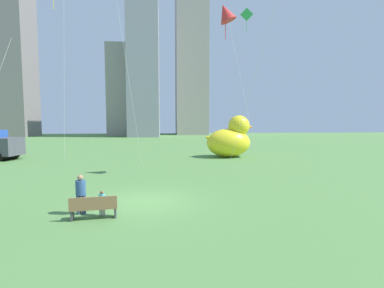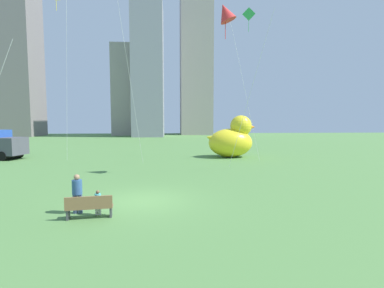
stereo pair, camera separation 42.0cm
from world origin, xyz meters
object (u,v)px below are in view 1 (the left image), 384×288
object	(u,v)px
giant_inflatable_duck	(230,139)
park_bench	(94,207)
person_adult	(81,192)
kite_red	(226,13)
kite_green	(246,22)
person_child	(102,202)

from	to	relation	value
giant_inflatable_duck	park_bench	bearing A→B (deg)	-117.90
park_bench	person_adult	bearing A→B (deg)	134.18
kite_red	kite_green	xyz separation A→B (m)	(3.98, 9.08, 2.60)
park_bench	person_child	world-z (taller)	person_child
park_bench	person_adult	distance (m)	1.03
person_child	kite_red	bearing A→B (deg)	49.66
kite_red	person_adult	bearing A→B (deg)	-134.97
park_bench	kite_green	xyz separation A→B (m)	(10.75, 17.20, 12.95)
person_adult	person_child	bearing A→B (deg)	-17.09
park_bench	giant_inflatable_duck	distance (m)	20.16
kite_red	kite_green	world-z (taller)	kite_green
person_adult	giant_inflatable_duck	xyz separation A→B (m)	(10.07, 17.10, 0.94)
kite_green	giant_inflatable_duck	bearing A→B (deg)	156.70
giant_inflatable_duck	kite_red	xyz separation A→B (m)	(-2.64, -9.66, 9.00)
person_child	kite_green	distance (m)	23.64
person_child	giant_inflatable_duck	xyz separation A→B (m)	(9.19, 17.37, 1.28)
person_adult	person_child	distance (m)	0.98
person_child	giant_inflatable_duck	bearing A→B (deg)	62.12
giant_inflatable_duck	kite_red	size ratio (longest dim) A/B	0.45
giant_inflatable_duck	kite_red	bearing A→B (deg)	-105.26
person_adult	kite_red	size ratio (longest dim) A/B	0.14
person_adult	kite_green	bearing A→B (deg)	55.36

